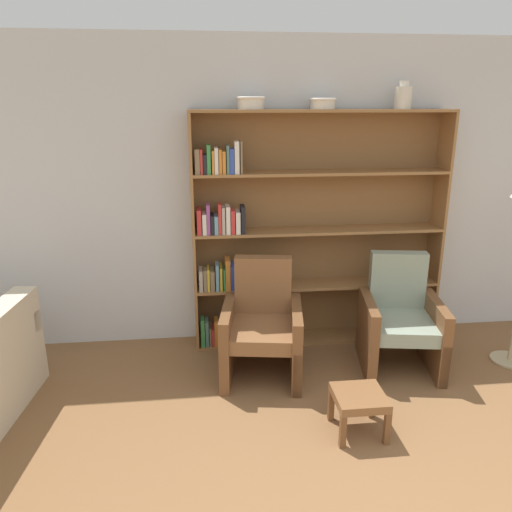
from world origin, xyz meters
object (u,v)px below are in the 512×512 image
bookshelf (297,233)px  bowl_cream (323,103)px  footstool (359,401)px  vase_tall (403,97)px  armchair_cushioned (400,321)px  armchair_leather (262,327)px  bowl_copper (251,102)px

bookshelf → bowl_cream: (0.19, -0.03, 1.14)m
bookshelf → footstool: bookshelf is taller
bowl_cream → vase_tall: bearing=0.0°
bookshelf → vase_tall: (0.88, -0.03, 1.19)m
bowl_cream → armchair_cushioned: (0.61, -0.56, -1.78)m
vase_tall → armchair_leather: size_ratio=0.24×
bookshelf → vase_tall: 1.48m
armchair_leather → footstool: (0.56, -0.88, -0.16)m
bowl_copper → armchair_cushioned: bowl_copper is taller
bowl_cream → vase_tall: 0.70m
footstool → bowl_copper: bearing=112.4°
bookshelf → footstool: 1.68m
bookshelf → armchair_leather: bookshelf is taller
bookshelf → bowl_copper: bearing=-176.4°
bookshelf → bowl_copper: 1.22m
footstool → bookshelf: bearing=96.5°
armchair_leather → armchair_cushioned: 1.19m
bowl_copper → bowl_cream: size_ratio=1.06×
bookshelf → armchair_cushioned: bookshelf is taller
bookshelf → bowl_cream: 1.15m
bowl_cream → vase_tall: vase_tall is taller
bowl_cream → bookshelf: bearing=171.8°
bookshelf → bowl_copper: bowl_copper is taller
vase_tall → footstool: vase_tall is taller
bowl_cream → bowl_copper: bearing=180.0°
bowl_copper → vase_tall: (1.31, -0.00, 0.04)m
bookshelf → footstool: (0.17, -1.47, -0.81)m
vase_tall → armchair_cushioned: size_ratio=0.24×
bowl_copper → vase_tall: size_ratio=1.06×
armchair_leather → armchair_cushioned: size_ratio=1.00×
armchair_leather → armchair_cushioned: (1.19, -0.00, 0.00)m
armchair_cushioned → footstool: (-0.63, -0.88, -0.16)m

